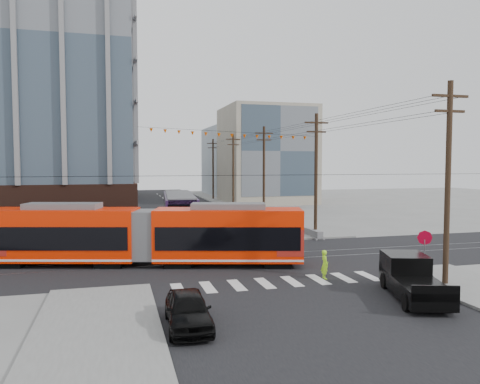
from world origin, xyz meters
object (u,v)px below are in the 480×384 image
object	(u,v)px
city_bus	(179,212)
black_sedan	(188,310)
streetcar	(146,235)
pickup_truck	(414,280)

from	to	relation	value
city_bus	black_sedan	world-z (taller)	city_bus
streetcar	black_sedan	size ratio (longest dim) A/B	4.65
city_bus	streetcar	bearing A→B (deg)	-100.60
city_bus	black_sedan	bearing A→B (deg)	-91.76
streetcar	pickup_truck	bearing A→B (deg)	-27.23
streetcar	black_sedan	distance (m)	12.33
city_bus	pickup_truck	xyz separation A→B (m)	(8.02, -25.90, -0.91)
streetcar	city_bus	size ratio (longest dim) A/B	1.52
city_bus	pickup_truck	world-z (taller)	city_bus
streetcar	pickup_truck	xyz separation A→B (m)	(12.16, -11.17, -0.98)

